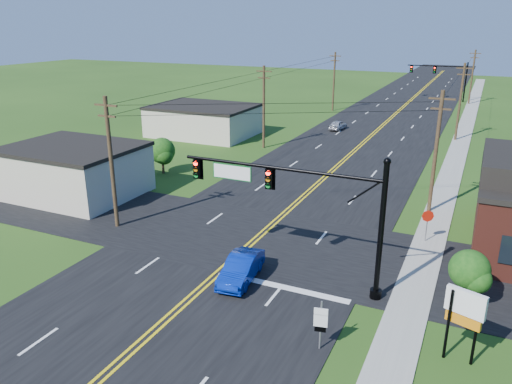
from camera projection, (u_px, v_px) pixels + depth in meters
The scene contains 21 objects.
ground at pixel (140, 340), 22.29m from camera, with size 260.00×260.00×0.00m, color #214012.
road_main at pixel (376, 130), 65.20m from camera, with size 16.00×220.00×0.04m, color black.
road_cross at pixel (253, 239), 32.58m from camera, with size 70.00×10.00×0.04m, color black.
sidewalk at pixel (456, 156), 52.45m from camera, with size 2.00×160.00×0.08m, color gray.
signal_mast_main at pixel (296, 199), 25.89m from camera, with size 11.30×0.60×7.48m.
signal_mast_far at pixel (440, 75), 87.72m from camera, with size 10.98×0.60×7.48m.
cream_bldg_near at pixel (74, 170), 40.38m from camera, with size 10.20×8.20×4.10m.
cream_bldg_far at pixel (204, 120), 61.84m from camera, with size 12.20×9.20×3.70m.
utility_pole_left_a at pixel (111, 161), 33.11m from camera, with size 1.80×0.28×9.00m.
utility_pole_left_b at pixel (264, 106), 54.57m from camera, with size 1.80×0.28×9.00m.
utility_pole_left_c at pixel (334, 80), 77.74m from camera, with size 1.80×0.28×9.00m.
utility_pole_right_a at pixel (436, 150), 35.75m from camera, with size 1.80×0.28×9.00m.
utility_pole_right_b at pixel (460, 101), 58.07m from camera, with size 1.80×0.28×9.00m.
utility_pole_right_c at pixel (472, 76), 83.82m from camera, with size 1.80×0.28×9.00m.
shrub_corner at pixel (469, 270), 24.69m from camera, with size 2.00×2.00×2.86m.
tree_left at pixel (162, 151), 46.02m from camera, with size 2.40×2.40×3.37m.
blue_car at pixel (241, 269), 27.22m from camera, with size 1.47×4.22×1.39m, color #07239A.
distant_car at pixel (338, 125), 65.01m from camera, with size 1.45×3.61×1.23m, color #B3B3B8.
route_sign at pixel (321, 322), 21.21m from camera, with size 0.59×0.15×2.39m.
stop_sign at pixel (428, 219), 31.65m from camera, with size 0.73×0.36×2.20m.
pylon_sign at pixel (465, 311), 20.17m from camera, with size 1.60×0.74×3.32m.
Camera 1 is at (12.66, -14.99, 13.53)m, focal length 35.00 mm.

